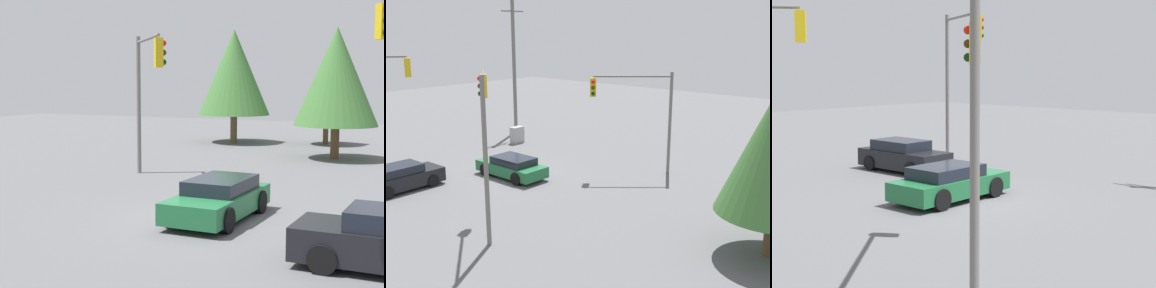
{
  "view_description": "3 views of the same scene",
  "coord_description": "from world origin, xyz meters",
  "views": [
    {
      "loc": [
        -6.89,
        15.29,
        4.1
      ],
      "look_at": [
        1.98,
        -2.93,
        1.85
      ],
      "focal_mm": 55.0,
      "sensor_mm": 36.0,
      "label": 1
    },
    {
      "loc": [
        -17.61,
        -20.34,
        8.37
      ],
      "look_at": [
        2.98,
        -2.52,
        1.71
      ],
      "focal_mm": 45.0,
      "sensor_mm": 36.0,
      "label": 2
    },
    {
      "loc": [
        13.06,
        -14.49,
        4.45
      ],
      "look_at": [
        0.49,
        -0.31,
        1.97
      ],
      "focal_mm": 55.0,
      "sensor_mm": 36.0,
      "label": 3
    }
  ],
  "objects": [
    {
      "name": "ground_plane",
      "position": [
        0.0,
        0.0,
        0.0
      ],
      "size": [
        80.0,
        80.0,
        0.0
      ],
      "primitive_type": "plane",
      "color": "#5B5B5E"
    },
    {
      "name": "sedan_green",
      "position": [
        -0.18,
        -0.27,
        0.6
      ],
      "size": [
        1.9,
        4.29,
        1.21
      ],
      "color": "#1E6638",
      "rests_on": "ground_plane"
    },
    {
      "name": "traffic_signal_main",
      "position": [
        -5.53,
        6.07,
        4.8
      ],
      "size": [
        4.03,
        2.39,
        7.0
      ],
      "rotation": [
        0.0,
        0.0,
        -0.51
      ],
      "color": "slate",
      "rests_on": "ground_plane"
    },
    {
      "name": "traffic_signal_aux",
      "position": [
        5.1,
        -5.19,
        4.11
      ],
      "size": [
        3.21,
        3.67,
        5.91
      ],
      "rotation": [
        0.0,
        0.0,
        2.28
      ],
      "color": "slate",
      "rests_on": "ground_plane"
    },
    {
      "name": "tree_behind",
      "position": [
        1.61,
        -21.32,
        3.8
      ],
      "size": [
        3.36,
        3.36,
        6.0
      ],
      "color": "brown",
      "rests_on": "ground_plane"
    },
    {
      "name": "tree_corner",
      "position": [
        -0.36,
        -14.89,
        4.22
      ],
      "size": [
        4.25,
        4.25,
        6.74
      ],
      "color": "brown",
      "rests_on": "ground_plane"
    },
    {
      "name": "tree_left",
      "position": [
        7.27,
        -19.97,
        4.51
      ],
      "size": [
        4.58,
        4.58,
        7.24
      ],
      "color": "brown",
      "rests_on": "ground_plane"
    }
  ]
}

